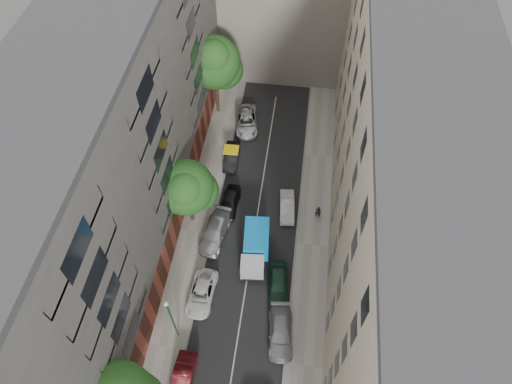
% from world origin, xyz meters
% --- Properties ---
extents(ground, '(120.00, 120.00, 0.00)m').
position_xyz_m(ground, '(0.00, 0.00, 0.00)').
color(ground, '#4C4C49').
rests_on(ground, ground).
extents(road_surface, '(8.00, 44.00, 0.02)m').
position_xyz_m(road_surface, '(0.00, 0.00, 0.01)').
color(road_surface, black).
rests_on(road_surface, ground).
extents(sidewalk_left, '(3.00, 44.00, 0.15)m').
position_xyz_m(sidewalk_left, '(-5.50, 0.00, 0.07)').
color(sidewalk_left, gray).
rests_on(sidewalk_left, ground).
extents(sidewalk_right, '(3.00, 44.00, 0.15)m').
position_xyz_m(sidewalk_right, '(5.50, 0.00, 0.07)').
color(sidewalk_right, gray).
rests_on(sidewalk_right, ground).
extents(building_left, '(8.00, 44.00, 20.00)m').
position_xyz_m(building_left, '(-11.00, 0.00, 10.00)').
color(building_left, '#4A4845').
rests_on(building_left, ground).
extents(building_right, '(8.00, 44.00, 20.00)m').
position_xyz_m(building_right, '(11.00, 0.00, 10.00)').
color(building_right, beige).
rests_on(building_right, ground).
extents(tarp_truck, '(2.55, 5.56, 2.50)m').
position_xyz_m(tarp_truck, '(0.41, -1.71, 1.38)').
color(tarp_truck, black).
rests_on(tarp_truck, ground).
extents(car_left_1, '(1.56, 4.25, 1.39)m').
position_xyz_m(car_left_1, '(-3.60, -13.40, 0.69)').
color(car_left_1, '#4F0F14').
rests_on(car_left_1, ground).
extents(car_left_2, '(2.31, 4.67, 1.27)m').
position_xyz_m(car_left_2, '(-3.60, -6.33, 0.64)').
color(car_left_2, silver).
rests_on(car_left_2, ground).
extents(car_left_3, '(2.76, 5.34, 1.48)m').
position_xyz_m(car_left_3, '(-3.60, -0.20, 0.74)').
color(car_left_3, '#B0AFB4').
rests_on(car_left_3, ground).
extents(car_left_4, '(1.83, 4.13, 1.38)m').
position_xyz_m(car_left_4, '(-2.80, 3.40, 0.69)').
color(car_left_4, black).
rests_on(car_left_4, ground).
extents(car_left_5, '(1.57, 4.09, 1.33)m').
position_xyz_m(car_left_5, '(-3.60, 9.24, 0.66)').
color(car_left_5, black).
rests_on(car_left_5, ground).
extents(car_left_6, '(3.19, 5.51, 1.44)m').
position_xyz_m(car_left_6, '(-2.80, 14.60, 0.72)').
color(car_left_6, silver).
rests_on(car_left_6, ground).
extents(car_right_1, '(2.41, 4.90, 1.37)m').
position_xyz_m(car_right_1, '(3.42, -8.80, 0.69)').
color(car_right_1, gray).
rests_on(car_right_1, ground).
extents(car_right_2, '(2.14, 4.47, 1.48)m').
position_xyz_m(car_right_2, '(2.80, -4.60, 0.74)').
color(car_right_2, '#142E23').
rests_on(car_right_2, ground).
extents(car_right_3, '(1.75, 4.02, 1.29)m').
position_xyz_m(car_right_3, '(2.80, 3.60, 0.64)').
color(car_right_3, silver).
rests_on(car_right_3, ground).
extents(tree_mid, '(5.29, 5.02, 7.56)m').
position_xyz_m(tree_mid, '(-6.04, 1.23, 5.03)').
color(tree_mid, '#382619').
rests_on(tree_mid, sidewalk_left).
extents(tree_far, '(5.81, 5.61, 9.83)m').
position_xyz_m(tree_far, '(-6.30, 16.35, 6.74)').
color(tree_far, '#382619').
rests_on(tree_far, sidewalk_left).
extents(lamp_post, '(0.36, 0.36, 6.51)m').
position_xyz_m(lamp_post, '(-4.84, -9.93, 4.15)').
color(lamp_post, '#18552D').
rests_on(lamp_post, sidewalk_left).
extents(pedestrian, '(0.62, 0.45, 1.56)m').
position_xyz_m(pedestrian, '(5.79, 3.20, 0.93)').
color(pedestrian, black).
rests_on(pedestrian, sidewalk_right).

